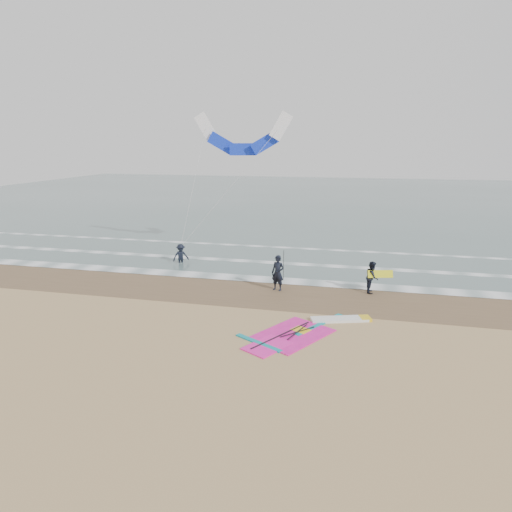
% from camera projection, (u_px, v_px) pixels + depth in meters
% --- Properties ---
extents(ground, '(120.00, 120.00, 0.00)m').
position_uv_depth(ground, '(263.00, 342.00, 17.94)').
color(ground, tan).
rests_on(ground, ground).
extents(sea_water, '(120.00, 80.00, 0.02)m').
position_uv_depth(sea_water, '(337.00, 199.00, 63.28)').
color(sea_water, '#47605E').
rests_on(sea_water, ground).
extents(wet_sand_band, '(120.00, 5.00, 0.01)m').
position_uv_depth(wet_sand_band, '(288.00, 294.00, 23.61)').
color(wet_sand_band, brown).
rests_on(wet_sand_band, ground).
extents(foam_waterline, '(120.00, 9.15, 0.02)m').
position_uv_depth(foam_waterline, '(300.00, 271.00, 27.80)').
color(foam_waterline, white).
rests_on(foam_waterline, ground).
extents(windsurf_rig, '(5.43, 5.14, 0.13)m').
position_uv_depth(windsurf_rig, '(306.00, 330.00, 18.96)').
color(windsurf_rig, white).
rests_on(windsurf_rig, ground).
extents(person_standing, '(0.79, 0.63, 1.90)m').
position_uv_depth(person_standing, '(278.00, 273.00, 24.01)').
color(person_standing, black).
rests_on(person_standing, ground).
extents(person_walking, '(0.65, 0.82, 1.66)m').
position_uv_depth(person_walking, '(372.00, 277.00, 23.71)').
color(person_walking, black).
rests_on(person_walking, ground).
extents(person_wading, '(1.20, 1.11, 1.62)m').
position_uv_depth(person_wading, '(181.00, 251.00, 29.50)').
color(person_wading, black).
rests_on(person_wading, ground).
extents(held_pole, '(0.17, 0.86, 1.82)m').
position_uv_depth(held_pole, '(283.00, 265.00, 23.84)').
color(held_pole, black).
rests_on(held_pole, ground).
extents(carried_kiteboard, '(1.30, 0.51, 0.39)m').
position_uv_depth(carried_kiteboard, '(380.00, 274.00, 23.47)').
color(carried_kiteboard, yellow).
rests_on(carried_kiteboard, ground).
extents(surf_kite, '(6.69, 3.59, 8.58)m').
position_uv_depth(surf_kite, '(243.00, 138.00, 30.11)').
color(surf_kite, white).
rests_on(surf_kite, ground).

